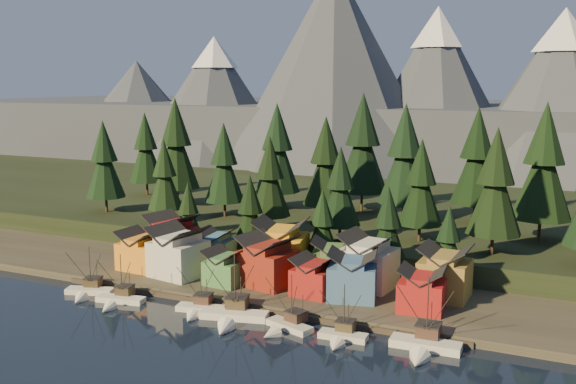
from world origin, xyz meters
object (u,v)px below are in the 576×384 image
at_px(house_front_0, 141,249).
at_px(house_front_1, 178,250).
at_px(house_back_0, 172,236).
at_px(boat_0, 87,286).
at_px(boat_6, 424,337).
at_px(boat_2, 198,303).
at_px(boat_1, 118,294).
at_px(boat_5, 342,329).
at_px(house_back_1, 217,246).
at_px(boat_4, 285,319).
at_px(boat_3, 232,309).

distance_m(house_front_0, house_front_1, 10.00).
height_order(house_front_1, house_back_0, house_back_0).
height_order(boat_0, boat_6, boat_6).
bearing_deg(house_back_0, boat_2, -33.77).
relative_size(boat_1, boat_5, 1.03).
relative_size(boat_6, house_front_1, 1.10).
bearing_deg(boat_0, boat_1, -27.52).
bearing_deg(boat_5, house_back_0, 150.47).
bearing_deg(boat_2, house_back_1, 101.98).
xyz_separation_m(boat_0, boat_5, (52.02, -0.63, 0.06)).
bearing_deg(boat_2, house_front_1, 123.51).
bearing_deg(boat_0, house_back_1, 40.44).
xyz_separation_m(house_front_1, house_back_1, (3.23, 9.87, -1.23)).
distance_m(boat_5, house_front_0, 52.80).
bearing_deg(boat_4, boat_5, 17.33).
height_order(boat_4, house_back_0, house_back_0).
bearing_deg(boat_6, boat_4, -178.72).
height_order(boat_0, house_front_1, house_front_1).
bearing_deg(house_back_1, boat_6, -29.05).
distance_m(boat_1, boat_4, 33.71).
bearing_deg(boat_5, house_front_1, 156.91).
xyz_separation_m(house_front_1, house_back_0, (-8.05, 9.34, 0.01)).
bearing_deg(boat_5, boat_0, 176.00).
relative_size(boat_1, boat_3, 0.78).
relative_size(boat_2, boat_3, 0.77).
bearing_deg(boat_0, boat_4, -18.22).
bearing_deg(boat_6, house_back_1, 153.70).
xyz_separation_m(boat_2, boat_4, (17.55, -1.07, 0.06)).
distance_m(boat_2, house_back_0, 31.29).
xyz_separation_m(boat_0, house_back_0, (3.54, 23.26, 5.00)).
relative_size(boat_2, house_back_0, 0.90).
bearing_deg(boat_6, boat_2, 178.53).
distance_m(boat_5, house_back_1, 44.66).
height_order(boat_1, house_back_0, house_back_0).
distance_m(boat_1, house_back_1, 26.33).
relative_size(boat_4, house_back_1, 1.30).
relative_size(boat_0, house_front_1, 0.90).
height_order(boat_5, house_back_0, house_back_0).
xyz_separation_m(boat_2, house_front_1, (-13.01, 13.26, 4.96)).
bearing_deg(boat_6, house_back_0, 158.27).
relative_size(boat_3, boat_4, 1.28).
bearing_deg(house_back_0, house_front_0, -89.15).
height_order(boat_1, boat_4, boat_4).
relative_size(boat_5, house_back_0, 0.88).
height_order(boat_2, boat_4, boat_4).
bearing_deg(house_front_1, boat_3, -25.09).
distance_m(boat_3, house_front_1, 25.37).
xyz_separation_m(boat_4, house_back_0, (-38.61, 23.66, 4.91)).
bearing_deg(boat_3, house_front_0, 140.12).
bearing_deg(house_front_0, house_back_0, 81.39).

